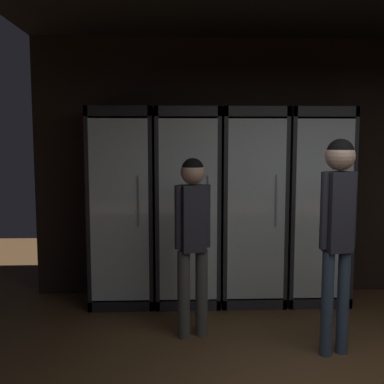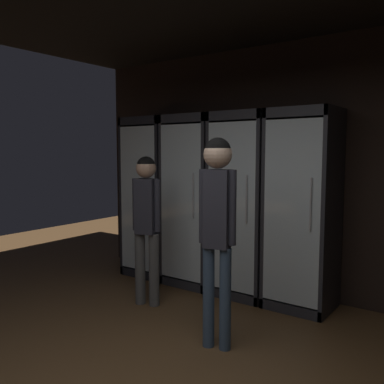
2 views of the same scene
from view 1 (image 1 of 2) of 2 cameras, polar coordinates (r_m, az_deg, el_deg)
name	(u,v)px [view 1 (image 1 of 2)]	position (r m, az deg, el deg)	size (l,w,h in m)	color
wall_back	(307,168)	(5.38, 13.83, 2.88)	(6.00, 0.06, 2.80)	black
cooler_far_left	(123,209)	(4.94, -8.43, -2.00)	(0.65, 0.60, 2.04)	black
cooler_left	(187,208)	(4.91, -0.58, -1.97)	(0.65, 0.60, 2.04)	#2B2B30
cooler_center	(251,207)	(4.98, 7.19, -1.87)	(0.65, 0.60, 2.04)	#2B2B30
cooler_right	(314,207)	(5.13, 14.64, -1.80)	(0.65, 0.60, 2.04)	#2B2B30
shopper_near	(193,230)	(4.01, 0.08, -4.60)	(0.31, 0.21, 1.56)	#4C4C4C
shopper_far	(338,216)	(3.81, 17.39, -2.82)	(0.31, 0.23, 1.72)	#384C66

